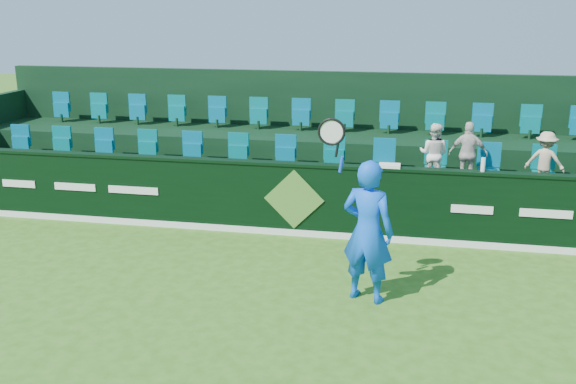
% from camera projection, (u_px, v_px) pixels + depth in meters
% --- Properties ---
extents(ground, '(60.00, 60.00, 0.00)m').
position_uv_depth(ground, '(237.00, 339.00, 8.06)').
color(ground, '#2F6417').
rests_on(ground, ground).
extents(sponsor_hoarding, '(16.00, 0.25, 1.35)m').
position_uv_depth(sponsor_hoarding, '(295.00, 199.00, 11.65)').
color(sponsor_hoarding, black).
rests_on(sponsor_hoarding, ground).
extents(stand_tier_front, '(16.00, 2.00, 0.80)m').
position_uv_depth(stand_tier_front, '(305.00, 197.00, 12.76)').
color(stand_tier_front, black).
rests_on(stand_tier_front, ground).
extents(stand_tier_back, '(16.00, 1.80, 1.30)m').
position_uv_depth(stand_tier_back, '(320.00, 163.00, 14.48)').
color(stand_tier_back, black).
rests_on(stand_tier_back, ground).
extents(stand_rear, '(16.00, 4.10, 2.60)m').
position_uv_depth(stand_rear, '(323.00, 134.00, 14.75)').
color(stand_rear, black).
rests_on(stand_rear, ground).
extents(seat_row_front, '(13.50, 0.50, 0.60)m').
position_uv_depth(seat_row_front, '(309.00, 158.00, 12.95)').
color(seat_row_front, '#036281').
rests_on(seat_row_front, stand_tier_front).
extents(seat_row_back, '(13.50, 0.50, 0.60)m').
position_uv_depth(seat_row_back, '(322.00, 119.00, 14.50)').
color(seat_row_back, '#036281').
rests_on(seat_row_back, stand_tier_back).
extents(tennis_player, '(1.16, 0.69, 2.64)m').
position_uv_depth(tennis_player, '(367.00, 231.00, 8.91)').
color(tennis_player, blue).
rests_on(tennis_player, ground).
extents(spectator_left, '(0.67, 0.59, 1.16)m').
position_uv_depth(spectator_left, '(434.00, 154.00, 12.05)').
color(spectator_left, white).
rests_on(spectator_left, stand_tier_front).
extents(spectator_middle, '(0.73, 0.37, 1.20)m').
position_uv_depth(spectator_middle, '(468.00, 154.00, 11.93)').
color(spectator_middle, beige).
rests_on(spectator_middle, stand_tier_front).
extents(spectator_right, '(0.78, 0.60, 1.07)m').
position_uv_depth(spectator_right, '(545.00, 161.00, 11.69)').
color(spectator_right, tan).
rests_on(spectator_right, stand_tier_front).
extents(towel, '(0.37, 0.24, 0.06)m').
position_uv_depth(towel, '(390.00, 166.00, 11.14)').
color(towel, white).
rests_on(towel, sponsor_hoarding).
extents(drinks_bottle, '(0.08, 0.08, 0.24)m').
position_uv_depth(drinks_bottle, '(483.00, 165.00, 10.83)').
color(drinks_bottle, white).
rests_on(drinks_bottle, sponsor_hoarding).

